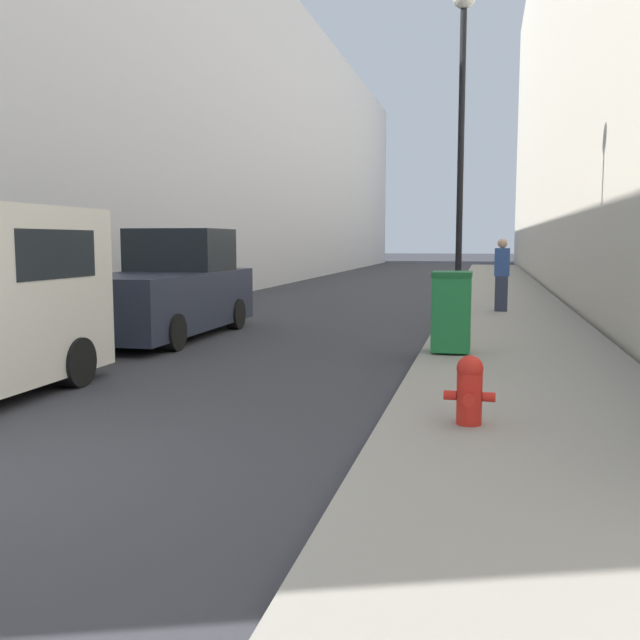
{
  "coord_description": "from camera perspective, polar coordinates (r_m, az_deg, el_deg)",
  "views": [
    {
      "loc": [
        4.19,
        -4.4,
        1.86
      ],
      "look_at": [
        -0.79,
        17.03,
        -0.6
      ],
      "focal_mm": 40.0,
      "sensor_mm": 36.0,
      "label": 1
    }
  ],
  "objects": [
    {
      "name": "sidewalk_right",
      "position": [
        22.48,
        14.55,
        1.6
      ],
      "size": [
        3.1,
        60.0,
        0.14
      ],
      "color": "gray",
      "rests_on": "ground"
    },
    {
      "name": "building_left_glass",
      "position": [
        33.91,
        -12.47,
        13.66
      ],
      "size": [
        12.0,
        60.0,
        12.5
      ],
      "color": "#BCBCC1",
      "rests_on": "ground"
    },
    {
      "name": "fire_hydrant",
      "position": [
        6.85,
        11.87,
        -5.38
      ],
      "size": [
        0.48,
        0.36,
        0.66
      ],
      "color": "red",
      "rests_on": "sidewalk_right"
    },
    {
      "name": "trash_bin",
      "position": [
        11.14,
        10.48,
        0.7
      ],
      "size": [
        0.6,
        0.7,
        1.25
      ],
      "color": "#1E7538",
      "rests_on": "sidewalk_right"
    },
    {
      "name": "lamppost",
      "position": [
        14.56,
        11.28,
        16.73
      ],
      "size": [
        0.45,
        0.45,
        6.54
      ],
      "color": "black",
      "rests_on": "sidewalk_right"
    },
    {
      "name": "pickup_truck",
      "position": [
        14.16,
        -12.19,
        2.24
      ],
      "size": [
        2.06,
        4.98,
        2.1
      ],
      "color": "#232838",
      "rests_on": "ground"
    },
    {
      "name": "pedestrian_on_sidewalk",
      "position": [
        17.96,
        14.33,
        3.52
      ],
      "size": [
        0.36,
        0.23,
        1.77
      ],
      "color": "#2D3347",
      "rests_on": "sidewalk_right"
    }
  ]
}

